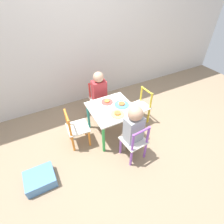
{
  "coord_description": "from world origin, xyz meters",
  "views": [
    {
      "loc": [
        -0.82,
        -1.55,
        1.81
      ],
      "look_at": [
        0.0,
        0.0,
        0.37
      ],
      "focal_mm": 28.0,
      "sensor_mm": 36.0,
      "label": 1
    }
  ],
  "objects_px": {
    "chair_purple": "(135,142)",
    "chair_orange": "(76,129)",
    "chair_red": "(99,100)",
    "child_back": "(100,92)",
    "chair_yellow": "(140,107)",
    "storage_bin": "(40,179)",
    "plate_right": "(122,104)",
    "plate_front": "(117,114)",
    "child_front": "(133,127)",
    "kids_table": "(112,112)",
    "plate_back": "(107,102)"
  },
  "relations": [
    {
      "from": "chair_purple",
      "to": "chair_orange",
      "type": "distance_m",
      "value": 0.75
    },
    {
      "from": "child_front",
      "to": "plate_right",
      "type": "distance_m",
      "value": 0.44
    },
    {
      "from": "child_back",
      "to": "storage_bin",
      "type": "bearing_deg",
      "value": -142.13
    },
    {
      "from": "child_front",
      "to": "plate_back",
      "type": "relative_size",
      "value": 4.92
    },
    {
      "from": "plate_right",
      "to": "storage_bin",
      "type": "height_order",
      "value": "plate_right"
    },
    {
      "from": "child_back",
      "to": "plate_back",
      "type": "xyz_separation_m",
      "value": [
        -0.02,
        -0.29,
        0.01
      ]
    },
    {
      "from": "plate_back",
      "to": "child_back",
      "type": "bearing_deg",
      "value": 85.43
    },
    {
      "from": "chair_yellow",
      "to": "chair_orange",
      "type": "xyz_separation_m",
      "value": [
        -0.98,
        0.0,
        0.0
      ]
    },
    {
      "from": "chair_yellow",
      "to": "plate_front",
      "type": "bearing_deg",
      "value": -74.14
    },
    {
      "from": "chair_orange",
      "to": "plate_right",
      "type": "bearing_deg",
      "value": -88.94
    },
    {
      "from": "chair_orange",
      "to": "child_back",
      "type": "xyz_separation_m",
      "value": [
        0.51,
        0.39,
        0.18
      ]
    },
    {
      "from": "chair_purple",
      "to": "plate_right",
      "type": "height_order",
      "value": "chair_purple"
    },
    {
      "from": "chair_red",
      "to": "storage_bin",
      "type": "bearing_deg",
      "value": -140.04
    },
    {
      "from": "kids_table",
      "to": "child_front",
      "type": "bearing_deg",
      "value": -85.19
    },
    {
      "from": "plate_front",
      "to": "child_front",
      "type": "bearing_deg",
      "value": -82.82
    },
    {
      "from": "chair_orange",
      "to": "plate_right",
      "type": "xyz_separation_m",
      "value": [
        0.63,
        -0.04,
        0.19
      ]
    },
    {
      "from": "kids_table",
      "to": "chair_red",
      "type": "xyz_separation_m",
      "value": [
        0.03,
        0.49,
        -0.12
      ]
    },
    {
      "from": "chair_yellow",
      "to": "plate_front",
      "type": "xyz_separation_m",
      "value": [
        -0.49,
        -0.18,
        0.19
      ]
    },
    {
      "from": "plate_right",
      "to": "storage_bin",
      "type": "bearing_deg",
      "value": -165.27
    },
    {
      "from": "kids_table",
      "to": "child_back",
      "type": "relative_size",
      "value": 0.76
    },
    {
      "from": "chair_red",
      "to": "chair_orange",
      "type": "relative_size",
      "value": 1.0
    },
    {
      "from": "chair_purple",
      "to": "storage_bin",
      "type": "bearing_deg",
      "value": -14.15
    },
    {
      "from": "child_back",
      "to": "plate_right",
      "type": "height_order",
      "value": "child_back"
    },
    {
      "from": "kids_table",
      "to": "plate_front",
      "type": "height_order",
      "value": "plate_front"
    },
    {
      "from": "chair_red",
      "to": "chair_orange",
      "type": "bearing_deg",
      "value": -135.83
    },
    {
      "from": "child_front",
      "to": "plate_front",
      "type": "height_order",
      "value": "child_front"
    },
    {
      "from": "plate_back",
      "to": "storage_bin",
      "type": "height_order",
      "value": "plate_back"
    },
    {
      "from": "kids_table",
      "to": "chair_yellow",
      "type": "height_order",
      "value": "chair_yellow"
    },
    {
      "from": "chair_red",
      "to": "plate_back",
      "type": "distance_m",
      "value": 0.4
    },
    {
      "from": "plate_front",
      "to": "plate_right",
      "type": "bearing_deg",
      "value": 45.0
    },
    {
      "from": "storage_bin",
      "to": "plate_right",
      "type": "bearing_deg",
      "value": 14.73
    },
    {
      "from": "storage_bin",
      "to": "chair_orange",
      "type": "bearing_deg",
      "value": 32.51
    },
    {
      "from": "chair_red",
      "to": "chair_yellow",
      "type": "bearing_deg",
      "value": -41.39
    },
    {
      "from": "chair_orange",
      "to": "plate_right",
      "type": "relative_size",
      "value": 2.72
    },
    {
      "from": "kids_table",
      "to": "plate_back",
      "type": "height_order",
      "value": "plate_back"
    },
    {
      "from": "chair_orange",
      "to": "plate_front",
      "type": "relative_size",
      "value": 3.04
    },
    {
      "from": "chair_purple",
      "to": "chair_orange",
      "type": "xyz_separation_m",
      "value": [
        -0.53,
        0.53,
        0.0
      ]
    },
    {
      "from": "storage_bin",
      "to": "plate_front",
      "type": "bearing_deg",
      "value": 9.19
    },
    {
      "from": "plate_front",
      "to": "plate_right",
      "type": "relative_size",
      "value": 0.9
    },
    {
      "from": "chair_purple",
      "to": "plate_back",
      "type": "height_order",
      "value": "chair_purple"
    },
    {
      "from": "plate_right",
      "to": "chair_yellow",
      "type": "bearing_deg",
      "value": 5.86
    },
    {
      "from": "chair_red",
      "to": "plate_front",
      "type": "height_order",
      "value": "chair_red"
    },
    {
      "from": "chair_orange",
      "to": "child_back",
      "type": "distance_m",
      "value": 0.67
    },
    {
      "from": "chair_yellow",
      "to": "chair_orange",
      "type": "bearing_deg",
      "value": -94.44
    },
    {
      "from": "chair_red",
      "to": "plate_back",
      "type": "xyz_separation_m",
      "value": [
        -0.03,
        -0.35,
        0.19
      ]
    },
    {
      "from": "chair_orange",
      "to": "child_front",
      "type": "distance_m",
      "value": 0.73
    },
    {
      "from": "chair_red",
      "to": "child_back",
      "type": "xyz_separation_m",
      "value": [
        -0.0,
        -0.06,
        0.18
      ]
    },
    {
      "from": "chair_purple",
      "to": "child_back",
      "type": "bearing_deg",
      "value": -93.67
    },
    {
      "from": "child_front",
      "to": "chair_purple",
      "type": "bearing_deg",
      "value": 90.0
    },
    {
      "from": "chair_yellow",
      "to": "plate_right",
      "type": "xyz_separation_m",
      "value": [
        -0.35,
        -0.04,
        0.19
      ]
    }
  ]
}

